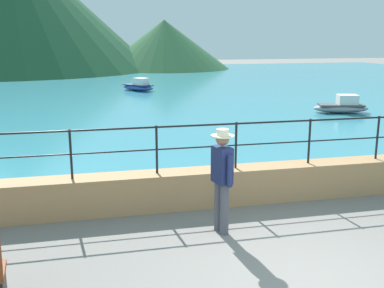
# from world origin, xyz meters

# --- Properties ---
(ground_plane) EXTENTS (120.00, 120.00, 0.00)m
(ground_plane) POSITION_xyz_m (0.00, 0.00, 0.00)
(ground_plane) COLOR slate
(promenade_wall) EXTENTS (20.00, 0.56, 0.70)m
(promenade_wall) POSITION_xyz_m (0.00, 3.20, 0.35)
(promenade_wall) COLOR tan
(promenade_wall) RESTS_ON ground
(railing) EXTENTS (18.44, 0.04, 0.90)m
(railing) POSITION_xyz_m (0.00, 3.20, 1.31)
(railing) COLOR black
(railing) RESTS_ON promenade_wall
(lake_water) EXTENTS (64.00, 44.32, 0.06)m
(lake_water) POSITION_xyz_m (0.00, 25.84, 0.03)
(lake_water) COLOR teal
(lake_water) RESTS_ON ground
(hill_main) EXTENTS (28.15, 28.15, 12.94)m
(hill_main) POSITION_xyz_m (-9.62, 44.07, 6.47)
(hill_main) COLOR #1E4C2D
(hill_main) RESTS_ON ground
(hill_secondary) EXTENTS (13.30, 13.30, 4.90)m
(hill_secondary) POSITION_xyz_m (5.22, 41.83, 2.45)
(hill_secondary) COLOR #285633
(hill_secondary) RESTS_ON ground
(person_walking) EXTENTS (0.38, 0.56, 1.75)m
(person_walking) POSITION_xyz_m (-0.67, 1.90, 0.98)
(person_walking) COLOR #4C4C56
(person_walking) RESTS_ON ground
(boat_0) EXTENTS (2.46, 1.48, 0.76)m
(boat_0) POSITION_xyz_m (7.76, 12.32, 0.33)
(boat_0) COLOR gray
(boat_0) RESTS_ON lake_water
(boat_2) EXTENTS (2.16, 2.34, 0.76)m
(boat_2) POSITION_xyz_m (0.33, 22.46, 0.33)
(boat_2) COLOR #2D4C9E
(boat_2) RESTS_ON lake_water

